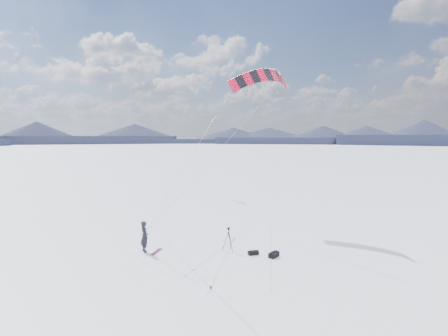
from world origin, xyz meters
TOP-DOWN VIEW (x-y plane):
  - ground at (0.00, 0.00)m, footprint 1800.00×1800.00m
  - horizon_hills at (-0.00, 0.00)m, footprint 704.00×704.42m
  - snow_tracks at (0.33, 0.01)m, footprint 17.62×10.25m
  - snowkiter at (-3.10, 3.80)m, footprint 0.48×0.72m
  - snowboard at (-2.51, 3.39)m, footprint 1.14×1.14m
  - tripod at (1.40, 1.26)m, footprint 0.73×0.67m
  - gear_bag_a at (2.97, -1.21)m, footprint 0.85×0.63m
  - gear_bag_b at (2.21, -0.22)m, footprint 0.67×0.43m
  - power_kite at (8.08, 6.98)m, footprint 12.49×5.85m

SIDE VIEW (x-z plane):
  - ground at x=0.00m, z-range 0.00..0.00m
  - snowkiter at x=-3.10m, z-range -0.96..0.96m
  - snow_tracks at x=0.33m, z-range 0.00..0.01m
  - snowboard at x=-2.51m, z-range 0.00..0.04m
  - gear_bag_b at x=2.21m, z-range -0.02..0.27m
  - gear_bag_a at x=2.97m, z-range -0.02..0.32m
  - tripod at x=1.40m, z-range 0.21..1.69m
  - horizon_hills at x=0.00m, z-range -0.77..8.19m
  - power_kite at x=8.08m, z-range 5.97..17.48m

